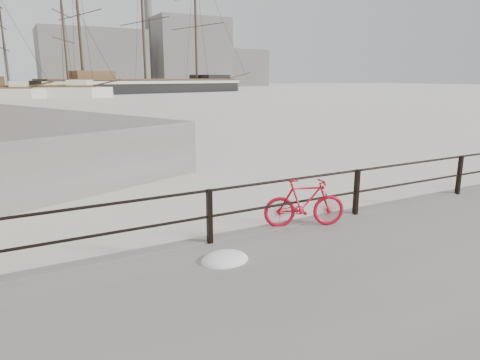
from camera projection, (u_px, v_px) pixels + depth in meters
name	position (u px, v px, depth m)	size (l,w,h in m)	color
ground	(349.00, 227.00, 9.59)	(400.00, 400.00, 0.00)	white
guardrail	(356.00, 192.00, 9.27)	(28.00, 0.10, 1.00)	black
bicycle	(304.00, 203.00, 8.50)	(1.63, 0.24, 0.98)	#B80C21
barque_black	(146.00, 93.00, 93.01)	(60.57, 19.82, 34.24)	black
schooner_mid	(28.00, 97.00, 72.37)	(30.14, 12.75, 21.57)	silver
industrial_west	(93.00, 59.00, 136.30)	(32.00, 18.00, 18.00)	gray
industrial_mid	(189.00, 53.00, 156.17)	(26.00, 20.00, 24.00)	gray
industrial_east	(238.00, 68.00, 172.32)	(20.00, 16.00, 14.00)	gray
smokestack	(149.00, 24.00, 152.05)	(2.80, 2.80, 44.00)	gray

